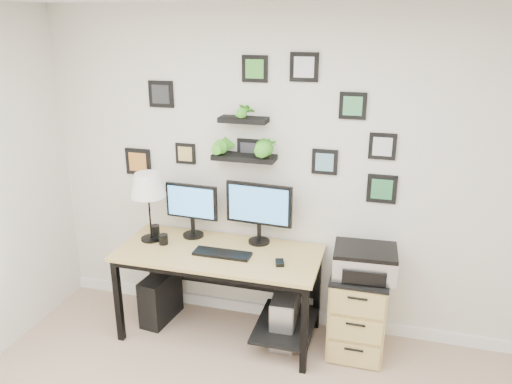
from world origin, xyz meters
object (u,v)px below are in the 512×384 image
(file_cabinet, at_px, (358,311))
(mug, at_px, (163,239))
(monitor_left, at_px, (192,206))
(pc_tower_grey, at_px, (285,316))
(pc_tower_black, at_px, (161,297))
(table_lamp, at_px, (148,187))
(monitor_right, at_px, (259,208))
(desk, at_px, (225,264))
(printer, at_px, (365,262))

(file_cabinet, bearing_deg, mug, -176.79)
(monitor_left, relative_size, pc_tower_grey, 1.05)
(monitor_left, height_order, pc_tower_black, monitor_left)
(table_lamp, distance_m, mug, 0.44)
(monitor_right, height_order, pc_tower_grey, monitor_right)
(desk, xyz_separation_m, monitor_right, (0.23, 0.20, 0.42))
(desk, xyz_separation_m, file_cabinet, (1.07, 0.06, -0.29))
(table_lamp, relative_size, file_cabinet, 0.86)
(monitor_left, relative_size, printer, 0.96)
(monitor_right, relative_size, table_lamp, 0.95)
(pc_tower_black, bearing_deg, printer, 7.70)
(pc_tower_grey, height_order, file_cabinet, file_cabinet)
(file_cabinet, bearing_deg, monitor_left, 175.18)
(mug, relative_size, pc_tower_grey, 0.19)
(monitor_left, bearing_deg, table_lamp, -153.98)
(monitor_left, relative_size, table_lamp, 0.80)
(table_lamp, bearing_deg, desk, -2.36)
(pc_tower_black, bearing_deg, mug, -23.94)
(printer, bearing_deg, desk, -177.77)
(mug, bearing_deg, monitor_right, 17.33)
(desk, bearing_deg, mug, -176.62)
(monitor_left, bearing_deg, mug, -129.59)
(mug, bearing_deg, desk, 3.38)
(monitor_left, xyz_separation_m, pc_tower_grey, (0.84, -0.15, -0.81))
(printer, bearing_deg, file_cabinet, 143.72)
(pc_tower_grey, height_order, printer, printer)
(table_lamp, distance_m, pc_tower_grey, 1.52)
(table_lamp, relative_size, pc_tower_grey, 1.32)
(desk, xyz_separation_m, monitor_left, (-0.34, 0.18, 0.39))
(table_lamp, bearing_deg, mug, -22.64)
(mug, relative_size, file_cabinet, 0.12)
(printer, bearing_deg, table_lamp, -179.48)
(pc_tower_grey, bearing_deg, file_cabinet, 3.69)
(monitor_right, height_order, file_cabinet, monitor_right)
(monitor_right, bearing_deg, monitor_left, -177.63)
(table_lamp, height_order, pc_tower_black, table_lamp)
(table_lamp, bearing_deg, printer, 0.52)
(pc_tower_black, bearing_deg, file_cabinet, 8.26)
(pc_tower_black, distance_m, file_cabinet, 1.67)
(monitor_right, relative_size, mug, 6.53)
(table_lamp, bearing_deg, pc_tower_black, -3.61)
(monitor_left, height_order, printer, monitor_left)
(desk, height_order, mug, mug)
(monitor_left, distance_m, table_lamp, 0.39)
(desk, distance_m, pc_tower_grey, 0.65)
(monitor_right, distance_m, pc_tower_black, 1.19)
(table_lamp, height_order, file_cabinet, table_lamp)
(monitor_left, relative_size, pc_tower_black, 1.09)
(table_lamp, relative_size, printer, 1.21)
(pc_tower_black, bearing_deg, pc_tower_grey, 6.96)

